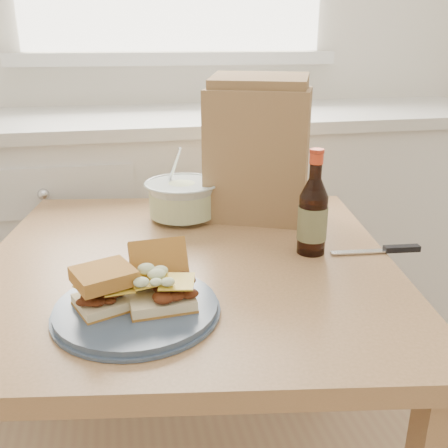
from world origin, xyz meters
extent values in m
cube|color=white|center=(0.00, 1.70, 0.45)|extent=(2.40, 0.60, 0.90)
cube|color=silver|center=(0.00, 1.70, 0.92)|extent=(2.50, 0.64, 0.04)
cube|color=tan|center=(-0.14, 0.84, 0.72)|extent=(1.03, 1.03, 0.04)
cube|color=tan|center=(-0.46, 1.30, 0.35)|extent=(0.07, 0.07, 0.70)
cube|color=tan|center=(0.32, 1.16, 0.35)|extent=(0.07, 0.07, 0.70)
cylinder|color=#3E4F65|center=(-0.26, 0.62, 0.75)|extent=(0.28, 0.28, 0.02)
cube|color=beige|center=(-0.31, 0.63, 0.77)|extent=(0.12, 0.12, 0.02)
cube|color=yellow|center=(-0.31, 0.63, 0.80)|extent=(0.07, 0.07, 0.00)
cube|color=#A8712C|center=(-0.31, 0.63, 0.82)|extent=(0.12, 0.12, 0.03)
cube|color=beige|center=(-0.21, 0.62, 0.77)|extent=(0.12, 0.11, 0.02)
cube|color=yellow|center=(-0.21, 0.62, 0.81)|extent=(0.07, 0.07, 0.00)
cube|color=#A8712C|center=(-0.21, 0.68, 0.81)|extent=(0.11, 0.08, 0.09)
cone|color=silver|center=(-0.11, 1.09, 0.79)|extent=(0.19, 0.19, 0.10)
cylinder|color=beige|center=(-0.11, 1.09, 0.79)|extent=(0.17, 0.17, 0.06)
torus|color=silver|center=(-0.11, 1.09, 0.84)|extent=(0.20, 0.20, 0.01)
cylinder|color=silver|center=(-0.13, 1.12, 0.87)|extent=(0.04, 0.08, 0.13)
cylinder|color=black|center=(0.14, 0.81, 0.81)|extent=(0.06, 0.06, 0.13)
cone|color=black|center=(0.14, 0.81, 0.89)|extent=(0.06, 0.06, 0.04)
cylinder|color=black|center=(0.14, 0.81, 0.94)|extent=(0.03, 0.03, 0.06)
cylinder|color=red|center=(0.14, 0.81, 0.96)|extent=(0.03, 0.03, 0.02)
cylinder|color=#AF3720|center=(0.14, 0.81, 0.97)|extent=(0.03, 0.03, 0.01)
cylinder|color=#2E391C|center=(0.14, 0.81, 0.81)|extent=(0.07, 0.07, 0.08)
cube|color=silver|center=(0.25, 0.78, 0.75)|extent=(0.14, 0.03, 0.00)
cube|color=black|center=(0.34, 0.77, 0.75)|extent=(0.08, 0.03, 0.01)
cube|color=#9E794C|center=(0.09, 1.07, 0.91)|extent=(0.30, 0.26, 0.34)
camera|label=1|loc=(-0.27, -0.16, 1.19)|focal=40.00mm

